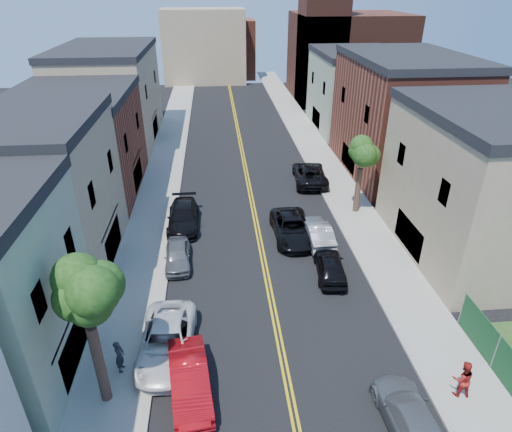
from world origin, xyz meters
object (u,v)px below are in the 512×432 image
object	(u,v)px
red_sedan	(190,379)
pedestrian_left	(120,356)
dark_car_right_far	(310,174)
black_suv_lane	(292,228)
black_car_left	(183,217)
grey_car_right	(410,418)
pedestrian_right	(462,379)
white_pickup	(167,341)
black_car_right	(330,266)
silver_car_right	(317,232)
grey_car_left	(178,255)

from	to	relation	value
red_sedan	pedestrian_left	world-z (taller)	pedestrian_left
dark_car_right_far	black_suv_lane	distance (m)	9.96
black_car_left	pedestrian_left	distance (m)	13.70
grey_car_right	pedestrian_right	size ratio (longest dim) A/B	2.56
white_pickup	pedestrian_right	world-z (taller)	pedestrian_right
red_sedan	black_car_left	world-z (taller)	black_car_left
red_sedan	pedestrian_right	size ratio (longest dim) A/B	2.54
black_car_right	pedestrian_right	distance (m)	9.85
grey_car_right	dark_car_right_far	world-z (taller)	dark_car_right_far
white_pickup	grey_car_right	xyz separation A→B (m)	(9.97, -5.06, -0.09)
white_pickup	dark_car_right_far	xyz separation A→B (m)	(11.00, 19.62, 0.05)
black_car_right	pedestrian_right	bearing A→B (deg)	116.26
silver_car_right	red_sedan	bearing A→B (deg)	53.54
white_pickup	silver_car_right	bearing A→B (deg)	47.06
black_car_left	dark_car_right_far	bearing A→B (deg)	32.73
black_car_right	grey_car_left	bearing A→B (deg)	-6.82
grey_car_left	dark_car_right_far	world-z (taller)	dark_car_right_far
black_car_left	red_sedan	bearing A→B (deg)	-86.22
pedestrian_right	black_suv_lane	bearing A→B (deg)	-63.12
silver_car_right	pedestrian_right	xyz separation A→B (m)	(3.35, -13.23, 0.31)
black_car_right	black_suv_lane	bearing A→B (deg)	-65.55
white_pickup	dark_car_right_far	size ratio (longest dim) A/B	0.94
grey_car_right	silver_car_right	size ratio (longest dim) A/B	1.02
pedestrian_right	grey_car_right	bearing A→B (deg)	32.66
black_suv_lane	white_pickup	bearing A→B (deg)	-128.42
grey_car_left	black_car_right	bearing A→B (deg)	-15.92
white_pickup	grey_car_left	size ratio (longest dim) A/B	1.41
grey_car_left	black_car_right	size ratio (longest dim) A/B	0.95
red_sedan	grey_car_right	distance (m)	9.19
grey_car_right	dark_car_right_far	bearing A→B (deg)	-95.15
red_sedan	white_pickup	xyz separation A→B (m)	(-1.17, 2.39, 0.01)
red_sedan	dark_car_right_far	world-z (taller)	dark_car_right_far
grey_car_right	dark_car_right_far	xyz separation A→B (m)	(1.03, 24.68, 0.14)
grey_car_left	pedestrian_right	size ratio (longest dim) A/B	2.15
silver_car_right	pedestrian_right	size ratio (longest dim) A/B	2.50
pedestrian_left	grey_car_left	bearing A→B (deg)	-7.94
white_pickup	grey_car_left	xyz separation A→B (m)	(0.03, 7.63, -0.10)
red_sedan	pedestrian_left	size ratio (longest dim) A/B	2.80
red_sedan	dark_car_right_far	bearing A→B (deg)	58.55
white_pickup	grey_car_right	size ratio (longest dim) A/B	1.18
black_car_right	black_suv_lane	world-z (taller)	black_suv_lane
white_pickup	black_car_left	world-z (taller)	black_car_left
red_sedan	grey_car_left	xyz separation A→B (m)	(-1.14, 10.02, -0.10)
red_sedan	grey_car_right	world-z (taller)	red_sedan
grey_car_right	black_suv_lane	size ratio (longest dim) A/B	0.85
red_sedan	black_car_right	xyz separation A→B (m)	(8.19, 7.89, -0.06)
white_pickup	black_suv_lane	bearing A→B (deg)	54.35
black_car_left	silver_car_right	xyz separation A→B (m)	(9.29, -3.07, -0.03)
white_pickup	pedestrian_right	distance (m)	13.30
white_pickup	black_car_right	distance (m)	10.86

